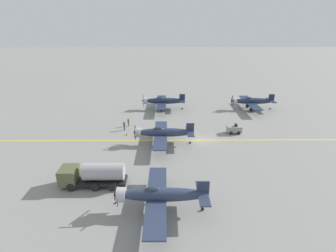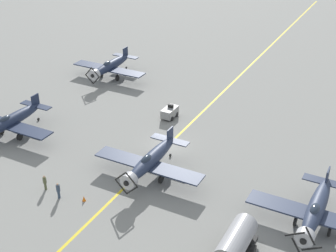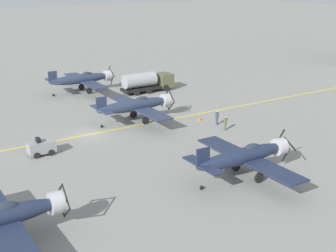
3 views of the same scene
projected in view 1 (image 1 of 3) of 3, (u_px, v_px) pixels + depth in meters
name	position (u px, v px, depth m)	size (l,w,h in m)	color
ground_plane	(199.00, 140.00, 45.19)	(400.00, 400.00, 0.00)	gray
taxiway_stripe	(199.00, 140.00, 45.19)	(0.30, 160.00, 0.01)	yellow
airplane_mid_right	(163.00, 101.00, 60.98)	(12.00, 9.98, 3.65)	#1E2842
airplane_mid_center	(163.00, 133.00, 43.13)	(12.00, 9.98, 3.65)	#28334C
airplane_mid_left	(160.00, 195.00, 27.36)	(12.00, 9.98, 3.65)	#29334D
airplane_near_right	(252.00, 101.00, 60.84)	(12.00, 9.98, 3.65)	#1F2942
fuel_tanker	(93.00, 175.00, 32.00)	(2.68, 8.00, 2.98)	black
tow_tractor	(234.00, 129.00, 47.88)	(1.57, 2.60, 1.79)	gray
ground_crew_walking	(124.00, 125.00, 49.18)	(0.38, 0.38, 1.76)	#334256
ground_crew_inspecting	(128.00, 122.00, 51.18)	(0.36, 0.36, 1.66)	#515638
traffic_cone	(127.00, 134.00, 47.15)	(0.36, 0.36, 0.55)	orange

